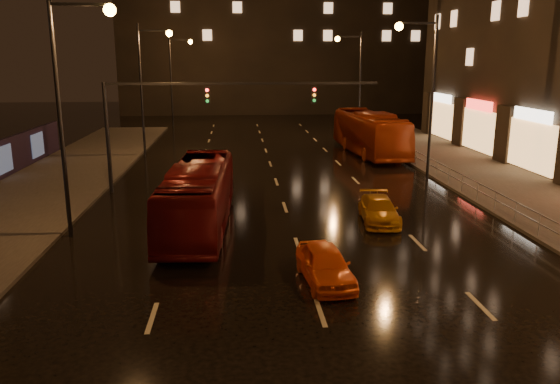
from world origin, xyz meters
name	(u,v)px	position (x,y,z in m)	size (l,w,h in m)	color
ground	(279,189)	(0.00, 20.00, 0.00)	(140.00, 140.00, 0.00)	black
sidewalk_left	(6,217)	(-13.50, 15.00, 0.07)	(7.00, 70.00, 0.15)	#38332D
sidewalk_right	(547,205)	(13.50, 15.00, 0.07)	(7.00, 70.00, 0.15)	#38332D
traffic_signal	(189,109)	(-5.06, 20.00, 4.74)	(15.31, 0.32, 6.20)	black
railing_right	(463,179)	(10.20, 18.00, 0.90)	(0.05, 56.00, 1.00)	#99999E
bus_red	(199,196)	(-4.15, 12.86, 1.47)	(2.46, 10.52, 2.93)	#630E0F
bus_curb	(369,133)	(8.17, 31.69, 1.70)	(2.85, 12.18, 3.39)	#9E300F
taxi_near	(325,265)	(0.50, 6.22, 0.63)	(1.49, 3.71, 1.26)	#F65D17
taxi_far	(379,210)	(4.15, 13.07, 0.58)	(1.62, 3.98, 1.16)	#C57C12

